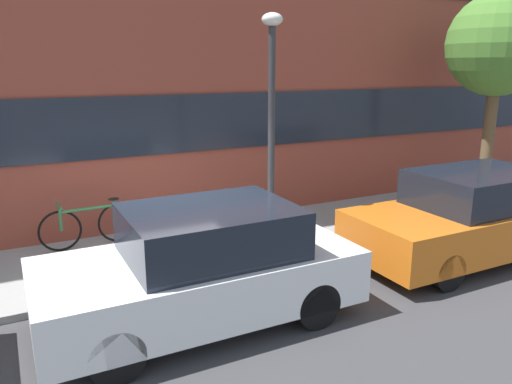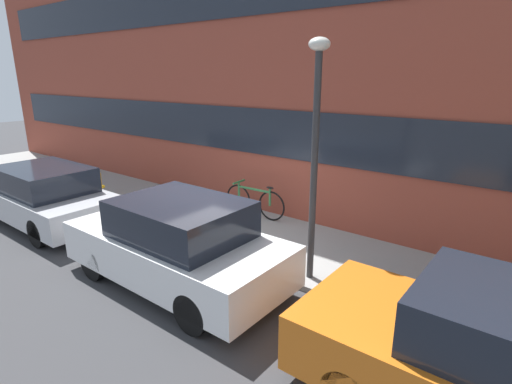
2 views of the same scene
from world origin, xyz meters
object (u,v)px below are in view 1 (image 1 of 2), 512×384
object	(u,v)px
bicycle	(89,224)
street_tree	(499,46)
parked_car_white	(203,267)
parked_car_orange	(472,216)
lamp_post	(272,108)

from	to	relation	value
bicycle	street_tree	bearing A→B (deg)	167.14
parked_car_white	parked_car_orange	xyz separation A→B (m)	(4.85, 0.00, -0.01)
street_tree	parked_car_orange	bearing A→B (deg)	-144.23
lamp_post	bicycle	bearing A→B (deg)	145.62
street_tree	parked_car_white	bearing A→B (deg)	-166.56
parked_car_orange	lamp_post	xyz separation A→B (m)	(-3.12, 1.39, 1.82)
bicycle	street_tree	xyz separation A→B (m)	(8.14, -1.44, 3.05)
parked_car_orange	street_tree	xyz separation A→B (m)	(2.41, 1.74, 2.84)
bicycle	lamp_post	bearing A→B (deg)	142.82
parked_car_white	bicycle	size ratio (longest dim) A/B	2.33
parked_car_orange	bicycle	bearing A→B (deg)	-29.02
parked_car_white	street_tree	world-z (taller)	street_tree
parked_car_white	parked_car_orange	size ratio (longest dim) A/B	0.92
bicycle	lamp_post	size ratio (longest dim) A/B	0.44
parked_car_orange	lamp_post	bearing A→B (deg)	-24.05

